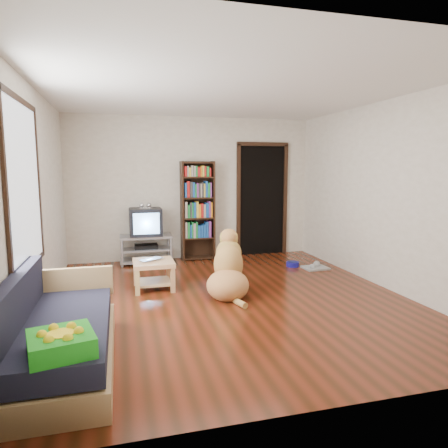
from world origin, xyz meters
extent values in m
plane|color=#591F0F|center=(0.00, 0.00, 0.00)|extent=(5.00, 5.00, 0.00)
plane|color=white|center=(0.00, 0.00, 2.60)|extent=(5.00, 5.00, 0.00)
plane|color=silver|center=(0.00, 2.50, 1.30)|extent=(4.50, 0.00, 4.50)
plane|color=silver|center=(0.00, -2.50, 1.30)|extent=(4.50, 0.00, 4.50)
plane|color=silver|center=(-2.25, 0.00, 1.30)|extent=(0.00, 5.00, 5.00)
plane|color=silver|center=(2.25, 0.00, 1.30)|extent=(0.00, 5.00, 5.00)
cube|color=green|center=(-1.75, -2.04, 0.49)|extent=(0.50, 0.50, 0.14)
imported|color=silver|center=(-0.91, 0.63, 0.41)|extent=(0.41, 0.38, 0.03)
cylinder|color=navy|center=(1.51, 1.36, 0.04)|extent=(0.22, 0.22, 0.08)
cube|color=#9B9B9B|center=(1.81, 1.11, 0.01)|extent=(0.41, 0.34, 0.03)
cube|color=white|center=(-2.23, -0.50, 1.50)|extent=(0.02, 1.30, 1.60)
cube|color=black|center=(-2.23, -0.50, 2.32)|extent=(0.03, 1.42, 0.06)
cube|color=black|center=(-2.23, -0.50, 0.68)|extent=(0.03, 1.42, 0.06)
cube|color=black|center=(-2.23, -1.20, 1.50)|extent=(0.03, 0.06, 1.70)
cube|color=black|center=(-2.23, 0.20, 1.50)|extent=(0.03, 0.06, 1.70)
cube|color=black|center=(1.35, 2.48, 1.05)|extent=(0.90, 0.02, 2.10)
cube|color=black|center=(0.87, 2.47, 1.05)|extent=(0.07, 0.05, 2.14)
cube|color=black|center=(1.83, 2.47, 1.05)|extent=(0.07, 0.05, 2.14)
cube|color=black|center=(1.35, 2.47, 2.13)|extent=(1.03, 0.05, 0.07)
cube|color=#99999E|center=(-0.90, 2.25, 0.48)|extent=(0.90, 0.45, 0.04)
cube|color=#99999E|center=(-0.90, 2.25, 0.25)|extent=(0.86, 0.42, 0.03)
cube|color=#99999E|center=(-0.90, 2.25, 0.06)|extent=(0.90, 0.45, 0.04)
cylinder|color=#99999E|center=(-1.32, 2.05, 0.25)|extent=(0.04, 0.04, 0.50)
cylinder|color=#99999E|center=(-0.48, 2.05, 0.25)|extent=(0.04, 0.04, 0.50)
cylinder|color=#99999E|center=(-1.32, 2.45, 0.25)|extent=(0.04, 0.04, 0.50)
cylinder|color=#99999E|center=(-0.48, 2.45, 0.25)|extent=(0.04, 0.04, 0.50)
cube|color=black|center=(-0.90, 2.25, 0.30)|extent=(0.40, 0.30, 0.07)
cube|color=black|center=(-0.90, 2.25, 0.74)|extent=(0.55, 0.48, 0.48)
cube|color=black|center=(-0.90, 2.45, 0.74)|extent=(0.40, 0.14, 0.36)
cube|color=#8CBFF2|center=(-0.90, 2.00, 0.74)|extent=(0.44, 0.02, 0.36)
cube|color=silver|center=(-0.90, 2.20, 0.99)|extent=(0.20, 0.07, 0.02)
sphere|color=silver|center=(-0.96, 2.20, 1.04)|extent=(0.09, 0.09, 0.09)
sphere|color=silver|center=(-0.84, 2.20, 1.04)|extent=(0.09, 0.09, 0.09)
cube|color=black|center=(-0.23, 2.34, 0.90)|extent=(0.03, 0.30, 1.80)
cube|color=black|center=(0.34, 2.34, 0.90)|extent=(0.03, 0.30, 1.80)
cube|color=black|center=(0.05, 2.48, 0.90)|extent=(0.60, 0.02, 1.80)
cube|color=black|center=(0.05, 2.34, 0.03)|extent=(0.56, 0.28, 0.02)
cube|color=black|center=(0.05, 2.34, 0.40)|extent=(0.56, 0.28, 0.03)
cube|color=black|center=(0.05, 2.34, 0.77)|extent=(0.56, 0.28, 0.02)
cube|color=black|center=(0.05, 2.34, 1.14)|extent=(0.56, 0.28, 0.02)
cube|color=black|center=(0.05, 2.34, 1.51)|extent=(0.56, 0.28, 0.02)
cube|color=black|center=(0.05, 2.34, 1.77)|extent=(0.56, 0.28, 0.02)
cube|color=tan|center=(-1.83, -1.40, 0.11)|extent=(0.80, 1.80, 0.22)
cube|color=#1E1E2D|center=(-1.83, -1.40, 0.33)|extent=(0.74, 1.74, 0.18)
cube|color=#1E1E2D|center=(-2.17, -1.40, 0.60)|extent=(0.12, 1.74, 0.40)
cube|color=tan|center=(-1.83, -0.54, 0.50)|extent=(0.80, 0.06, 0.30)
cube|color=tan|center=(-0.91, 0.66, 0.37)|extent=(0.55, 0.55, 0.06)
cube|color=tan|center=(-0.91, 0.66, 0.10)|extent=(0.45, 0.45, 0.03)
cube|color=tan|center=(-1.14, 0.43, 0.17)|extent=(0.06, 0.06, 0.34)
cube|color=tan|center=(-0.67, 0.43, 0.17)|extent=(0.06, 0.06, 0.34)
cube|color=tan|center=(-1.14, 0.90, 0.17)|extent=(0.06, 0.06, 0.34)
cube|color=tan|center=(-0.67, 0.90, 0.17)|extent=(0.06, 0.06, 0.34)
ellipsoid|color=#C77E4C|center=(-0.01, 0.01, 0.17)|extent=(0.71, 0.74, 0.41)
ellipsoid|color=#BE7949|center=(0.05, 0.22, 0.39)|extent=(0.51, 0.53, 0.54)
ellipsoid|color=#B98947|center=(0.09, 0.32, 0.52)|extent=(0.43, 0.40, 0.38)
ellipsoid|color=tan|center=(0.11, 0.39, 0.73)|extent=(0.32, 0.34, 0.24)
ellipsoid|color=#B59445|center=(0.14, 0.51, 0.70)|extent=(0.16, 0.23, 0.10)
sphere|color=black|center=(0.17, 0.60, 0.70)|extent=(0.05, 0.05, 0.05)
ellipsoid|color=#B49845|center=(0.00, 0.37, 0.72)|extent=(0.08, 0.10, 0.16)
ellipsoid|color=tan|center=(0.18, 0.32, 0.72)|extent=(0.08, 0.10, 0.16)
cylinder|color=tan|center=(0.04, 0.45, 0.22)|extent=(0.12, 0.15, 0.44)
cylinder|color=#B98447|center=(0.20, 0.40, 0.22)|extent=(0.12, 0.15, 0.44)
sphere|color=tan|center=(0.05, 0.51, 0.02)|extent=(0.11, 0.11, 0.11)
sphere|color=tan|center=(0.22, 0.45, 0.02)|extent=(0.11, 0.11, 0.11)
cylinder|color=tan|center=(0.04, -0.26, 0.03)|extent=(0.16, 0.39, 0.09)
camera|label=1|loc=(-1.33, -4.81, 1.66)|focal=32.00mm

